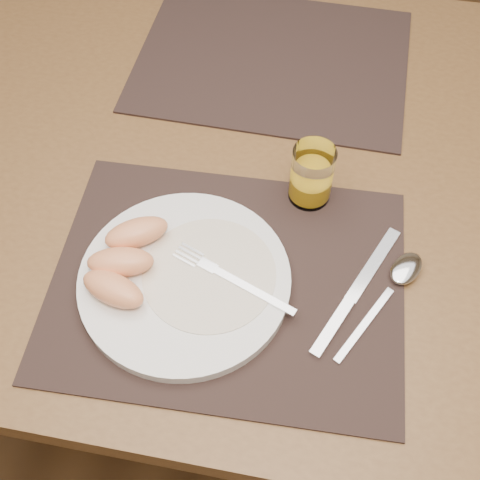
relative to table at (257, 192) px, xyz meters
name	(u,v)px	position (x,y,z in m)	size (l,w,h in m)	color
ground	(251,357)	(0.00, 0.00, -0.67)	(5.00, 5.00, 0.00)	brown
table	(257,192)	(0.00, 0.00, 0.00)	(1.40, 0.90, 0.75)	brown
placemat_near	(228,281)	(0.00, -0.22, 0.09)	(0.45, 0.35, 0.00)	#2D201C
placemat_far	(272,59)	(-0.01, 0.22, 0.09)	(0.45, 0.35, 0.00)	#2D201C
plate	(185,280)	(-0.06, -0.23, 0.10)	(0.27, 0.27, 0.02)	white
plate_dressing	(209,273)	(-0.03, -0.22, 0.10)	(0.17, 0.17, 0.00)	white
fork	(224,275)	(-0.01, -0.22, 0.11)	(0.17, 0.08, 0.00)	silver
knife	(350,300)	(0.15, -0.22, 0.09)	(0.10, 0.21, 0.01)	silver
spoon	(400,276)	(0.21, -0.18, 0.09)	(0.11, 0.18, 0.01)	silver
juice_glass	(311,177)	(0.08, -0.06, 0.13)	(0.06, 0.06, 0.09)	white
grapefruit_wedges	(124,261)	(-0.13, -0.23, 0.12)	(0.10, 0.16, 0.03)	#EC9760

